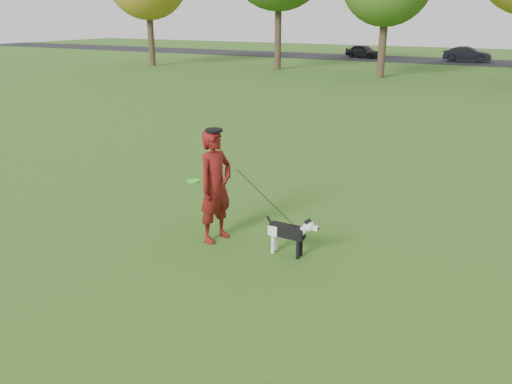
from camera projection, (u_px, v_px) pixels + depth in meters
The scene contains 7 objects.
ground at pixel (230, 240), 9.01m from camera, with size 120.00×120.00×0.00m, color #285116.
road at pixel (471, 62), 42.28m from camera, with size 120.00×7.00×0.02m, color black.
man at pixel (216, 186), 8.71m from camera, with size 0.74×0.48×2.02m, color #570D0C.
dog at pixel (291, 231), 8.29m from camera, with size 0.96×0.19×0.73m.
car_left at pixel (364, 51), 46.22m from camera, with size 1.38×3.44×1.17m, color black.
car_mid at pixel (467, 54), 42.24m from camera, with size 1.32×3.80×1.25m, color black.
man_held_items at pixel (265, 197), 8.27m from camera, with size 2.09×0.37×1.54m.
Camera 1 is at (4.27, -7.02, 3.85)m, focal length 35.00 mm.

